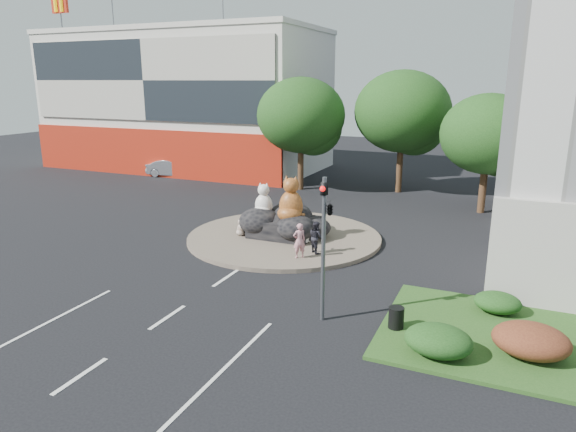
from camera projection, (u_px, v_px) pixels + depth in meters
name	position (u px, v px, depth m)	size (l,w,h in m)	color
ground	(167.00, 317.00, 17.87)	(120.00, 120.00, 0.00)	black
roundabout_island	(284.00, 237.00, 26.70)	(10.00, 10.00, 0.20)	brown
rock_plinth	(284.00, 227.00, 26.56)	(3.20, 2.60, 0.90)	black
shophouse_block	(187.00, 100.00, 47.98)	(25.20, 12.30, 17.40)	beige
grass_verge	(546.00, 345.00, 15.86)	(10.00, 6.00, 0.12)	#1D4517
tree_left	(302.00, 119.00, 37.59)	(6.46, 6.46, 8.27)	#382314
tree_mid	(404.00, 116.00, 36.57)	(6.84, 6.84, 8.76)	#382314
tree_right	(489.00, 138.00, 30.94)	(5.70, 5.70, 7.30)	#382314
hedge_near_green	(438.00, 341.00, 15.12)	(2.00, 1.60, 0.90)	#173912
hedge_red	(531.00, 341.00, 15.03)	(2.20, 1.76, 0.99)	#4D1F14
hedge_back_green	(497.00, 302.00, 17.93)	(1.60, 1.28, 0.72)	#173912
traffic_light	(327.00, 219.00, 16.74)	(0.44, 1.24, 5.00)	#595B60
cat_white	(264.00, 200.00, 26.66)	(1.08, 0.93, 1.80)	silver
cat_tabby	(291.00, 198.00, 25.74)	(1.39, 1.21, 2.32)	#C96A2A
kitten_calico	(241.00, 227.00, 26.57)	(0.55, 0.48, 0.92)	silver
kitten_white	(305.00, 236.00, 25.31)	(0.45, 0.39, 0.76)	white
pedestrian_pink	(299.00, 241.00, 23.10)	(0.59, 0.39, 1.62)	#C17C84
pedestrian_dark	(316.00, 237.00, 23.81)	(0.73, 0.57, 1.51)	black
parked_car	(173.00, 168.00, 43.82)	(1.56, 4.46, 1.47)	#B4B6BC
litter_bin	(396.00, 318.00, 16.79)	(0.51, 0.51, 0.72)	black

